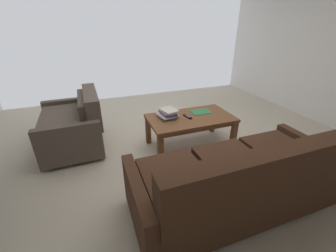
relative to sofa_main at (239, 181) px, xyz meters
name	(u,v)px	position (x,y,z in m)	size (l,w,h in m)	color
ground_plane	(175,150)	(0.14, -1.23, -0.36)	(5.81, 5.43, 0.01)	beige
sofa_main	(239,181)	(0.00, 0.00, 0.00)	(2.00, 0.88, 0.85)	black
loveseat_near	(75,124)	(1.46, -1.84, 0.00)	(0.83, 1.15, 0.82)	black
coffee_table	(191,121)	(-0.11, -1.27, 0.04)	(1.20, 0.67, 0.47)	brown
book_stack	(168,113)	(0.20, -1.37, 0.17)	(0.29, 0.30, 0.12)	#385693
tv_remote	(188,117)	(-0.06, -1.27, 0.12)	(0.07, 0.17, 0.02)	black
loose_magazine	(201,112)	(-0.33, -1.38, 0.12)	(0.20, 0.29, 0.01)	#337F51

